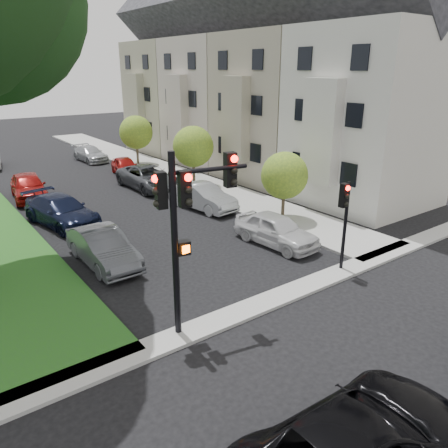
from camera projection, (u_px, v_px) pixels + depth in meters
ground at (317, 326)px, 13.89m from camera, size 140.00×140.00×0.00m
sidewalk_right at (153, 167)px, 35.82m from camera, size 3.50×44.00×0.12m
sidewalk_cross at (274, 299)px, 15.38m from camera, size 60.00×1.00×0.12m
house_a at (370, 83)px, 24.55m from camera, size 7.70×7.55×15.97m
house_b at (279, 80)px, 30.23m from camera, size 7.70×7.55×15.97m
house_c at (216, 78)px, 35.91m from camera, size 7.70×7.55×15.97m
house_d at (171, 77)px, 41.60m from camera, size 7.70×7.55×15.97m
small_tree_a at (284, 176)px, 22.66m from camera, size 2.46×2.46×3.69m
small_tree_b at (193, 147)px, 29.23m from camera, size 2.75×2.75×4.13m
small_tree_c at (136, 132)px, 35.84m from camera, size 2.73×2.73×4.09m
traffic_signal_main at (187, 211)px, 12.39m from camera, size 2.78×0.75×5.67m
traffic_signal_secondary at (345, 211)px, 16.73m from camera, size 0.46×0.37×3.69m
car_cross_near at (361, 446)px, 8.51m from camera, size 5.77×2.84×1.58m
car_parked_0 at (276, 230)px, 20.02m from camera, size 2.07×4.44×1.47m
car_parked_1 at (203, 197)px, 25.10m from camera, size 2.18×4.64×1.47m
car_parked_2 at (148, 177)px, 29.39m from camera, size 2.69×5.59×1.54m
car_parked_3 at (125, 166)px, 33.14m from camera, size 2.34×4.20×1.35m
car_parked_4 at (90, 154)px, 38.08m from camera, size 2.05×4.53×1.29m
car_parked_5 at (103, 248)px, 17.97m from camera, size 1.66×4.59×1.50m
car_parked_6 at (61, 211)px, 22.56m from camera, size 3.12×5.53×1.51m
car_parked_7 at (28, 186)px, 27.02m from camera, size 2.48×4.93×1.61m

